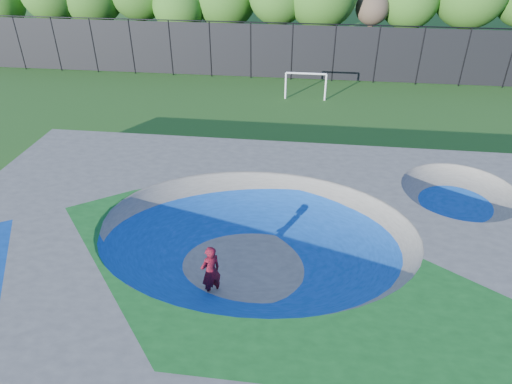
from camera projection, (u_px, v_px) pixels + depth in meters
The scene contains 6 objects.
ground at pixel (256, 263), 16.17m from camera, with size 120.00×120.00×0.00m, color #215216.
skate_deck at pixel (256, 246), 15.78m from camera, with size 22.00×14.00×1.50m, color gray.
skater at pixel (211, 271), 14.36m from camera, with size 0.70×0.46×1.91m, color #AC0D25.
skateboard at pixel (212, 293), 14.85m from camera, with size 0.78×0.22×0.05m, color black.
soccer_goal at pixel (306, 81), 29.67m from camera, with size 2.73×0.12×1.80m.
fence at pixel (292, 51), 32.83m from camera, with size 48.09×0.09×4.04m.
Camera 1 is at (1.56, -12.36, 10.61)m, focal length 32.00 mm.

